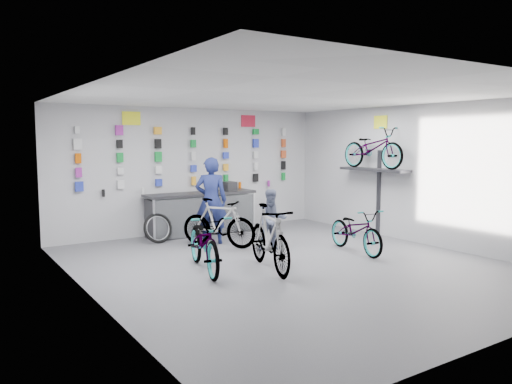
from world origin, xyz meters
TOP-DOWN VIEW (x-y plane):
  - floor at (0.00, 0.00)m, footprint 8.00×8.00m
  - ceiling at (0.00, 0.00)m, footprint 8.00×8.00m
  - wall_back at (0.00, 4.00)m, footprint 7.00×0.00m
  - wall_left at (-3.50, 0.00)m, footprint 0.00×8.00m
  - wall_right at (3.50, 0.00)m, footprint 0.00×8.00m
  - counter at (0.00, 3.54)m, footprint 2.70×0.66m
  - merch_wall at (-0.11, 3.93)m, footprint 5.56×0.08m
  - wall_bracket at (3.33, 1.20)m, footprint 0.39×1.90m
  - sign_left at (-1.50, 3.98)m, footprint 0.42×0.02m
  - sign_right at (1.60, 3.98)m, footprint 0.42×0.02m
  - sign_side at (3.48, 1.20)m, footprint 0.02×0.40m
  - bike_left at (-1.49, 0.49)m, footprint 1.11×2.02m
  - bike_center at (-0.53, -0.07)m, footprint 0.99×1.96m
  - bike_right at (1.71, 0.13)m, footprint 0.86×1.77m
  - bike_service at (-0.34, 2.08)m, footprint 1.33×1.68m
  - bike_wall at (3.25, 1.20)m, footprint 0.63×1.80m
  - clerk at (-0.29, 2.48)m, footprint 0.82×0.73m
  - customer at (0.42, 1.20)m, footprint 0.72×0.64m
  - spare_wheel at (-1.25, 3.17)m, footprint 0.69×0.31m
  - register at (0.77, 3.55)m, footprint 0.31×0.32m

SIDE VIEW (x-z plane):
  - floor at x=0.00m, z-range 0.00..0.00m
  - spare_wheel at x=-1.25m, z-range -0.01..0.65m
  - bike_right at x=1.71m, z-range 0.00..0.89m
  - counter at x=0.00m, z-range -0.01..0.99m
  - bike_left at x=-1.49m, z-range 0.00..1.01m
  - bike_service at x=-0.34m, z-range 0.00..1.02m
  - bike_center at x=-0.53m, z-range 0.00..1.13m
  - customer at x=0.42m, z-range 0.00..1.25m
  - clerk at x=-0.29m, z-range 0.00..1.87m
  - register at x=0.77m, z-range 1.00..1.22m
  - wall_bracket at x=3.33m, z-range 0.46..2.46m
  - wall_back at x=0.00m, z-range -2.00..5.00m
  - wall_left at x=-3.50m, z-range -2.50..5.50m
  - wall_right at x=3.50m, z-range -2.50..5.50m
  - merch_wall at x=-0.11m, z-range 1.02..2.58m
  - bike_wall at x=3.25m, z-range 1.58..2.53m
  - sign_side at x=3.48m, z-range 2.50..2.80m
  - sign_left at x=-1.50m, z-range 2.57..2.87m
  - sign_right at x=1.60m, z-range 2.57..2.87m
  - ceiling at x=0.00m, z-range 3.00..3.00m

